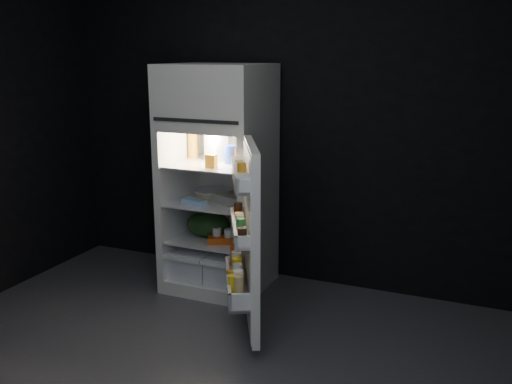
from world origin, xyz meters
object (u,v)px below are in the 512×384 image
at_px(milk_jug, 216,146).
at_px(egg_carton, 228,200).
at_px(fridge_door, 247,239).
at_px(yogurt_tray, 224,239).
at_px(refrigerator, 219,171).

bearing_deg(milk_jug, egg_carton, -19.18).
xyz_separation_m(fridge_door, yogurt_tray, (-0.44, 0.55, -0.23)).
bearing_deg(yogurt_tray, egg_carton, 40.51).
relative_size(fridge_door, egg_carton, 4.14).
distance_m(refrigerator, milk_jug, 0.20).
xyz_separation_m(fridge_door, egg_carton, (-0.42, 0.59, 0.08)).
height_order(fridge_door, milk_jug, fridge_door).
bearing_deg(fridge_door, egg_carton, 125.22).
xyz_separation_m(refrigerator, egg_carton, (0.13, -0.11, -0.19)).
distance_m(milk_jug, egg_carton, 0.45).
bearing_deg(yogurt_tray, fridge_door, -75.64).
bearing_deg(egg_carton, refrigerator, 161.10).
relative_size(refrigerator, egg_carton, 6.03).
relative_size(fridge_door, milk_jug, 5.08).
bearing_deg(fridge_door, yogurt_tray, 128.74).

